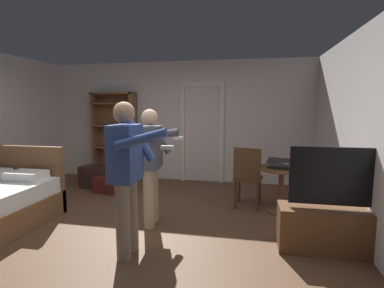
# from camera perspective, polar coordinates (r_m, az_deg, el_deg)

# --- Properties ---
(ground_plane) EXTENTS (6.29, 6.29, 0.00)m
(ground_plane) POSITION_cam_1_polar(r_m,az_deg,el_deg) (3.96, -13.47, -17.00)
(ground_plane) COLOR brown
(wall_back) EXTENTS (5.94, 0.12, 2.58)m
(wall_back) POSITION_cam_1_polar(r_m,az_deg,el_deg) (6.38, -2.84, 4.43)
(wall_back) COLOR silver
(wall_back) RESTS_ON ground_plane
(doorway_frame) EXTENTS (0.93, 0.08, 2.13)m
(doorway_frame) POSITION_cam_1_polar(r_m,az_deg,el_deg) (6.19, 2.01, 3.71)
(doorway_frame) COLOR white
(doorway_frame) RESTS_ON ground_plane
(bookshelf) EXTENTS (0.96, 0.32, 1.93)m
(bookshelf) POSITION_cam_1_polar(r_m,az_deg,el_deg) (6.66, -14.95, 2.10)
(bookshelf) COLOR brown
(bookshelf) RESTS_ON ground_plane
(tv_flatscreen) EXTENTS (1.30, 0.40, 1.19)m
(tv_flatscreen) POSITION_cam_1_polar(r_m,az_deg,el_deg) (3.71, 26.99, -13.77)
(tv_flatscreen) COLOR brown
(tv_flatscreen) RESTS_ON ground_plane
(side_table) EXTENTS (0.69, 0.69, 0.70)m
(side_table) POSITION_cam_1_polar(r_m,az_deg,el_deg) (4.65, 17.22, -7.18)
(side_table) COLOR brown
(side_table) RESTS_ON ground_plane
(laptop) EXTENTS (0.40, 0.41, 0.16)m
(laptop) POSITION_cam_1_polar(r_m,az_deg,el_deg) (4.55, 16.87, -3.93)
(laptop) COLOR black
(laptop) RESTS_ON side_table
(bottle_on_table) EXTENTS (0.06, 0.06, 0.25)m
(bottle_on_table) POSITION_cam_1_polar(r_m,az_deg,el_deg) (4.52, 19.25, -3.42)
(bottle_on_table) COLOR #332A18
(bottle_on_table) RESTS_ON side_table
(wooden_chair) EXTENTS (0.47, 0.47, 0.99)m
(wooden_chair) POSITION_cam_1_polar(r_m,az_deg,el_deg) (4.69, 10.93, -6.01)
(wooden_chair) COLOR #4C331E
(wooden_chair) RESTS_ON ground_plane
(person_blue_shirt) EXTENTS (0.72, 0.55, 1.67)m
(person_blue_shirt) POSITION_cam_1_polar(r_m,az_deg,el_deg) (3.14, -12.74, -4.87)
(person_blue_shirt) COLOR gray
(person_blue_shirt) RESTS_ON ground_plane
(person_striped_shirt) EXTENTS (0.65, 0.56, 1.59)m
(person_striped_shirt) POSITION_cam_1_polar(r_m,az_deg,el_deg) (3.93, -8.06, -3.14)
(person_striped_shirt) COLOR tan
(person_striped_shirt) RESTS_ON ground_plane
(suitcase_dark) EXTENTS (0.64, 0.49, 0.43)m
(suitcase_dark) POSITION_cam_1_polar(r_m,az_deg,el_deg) (6.15, -18.55, -6.18)
(suitcase_dark) COLOR black
(suitcase_dark) RESTS_ON ground_plane
(suitcase_small) EXTENTS (0.50, 0.42, 0.30)m
(suitcase_small) POSITION_cam_1_polar(r_m,az_deg,el_deg) (5.76, -16.35, -7.68)
(suitcase_small) COLOR #4C1919
(suitcase_small) RESTS_ON ground_plane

